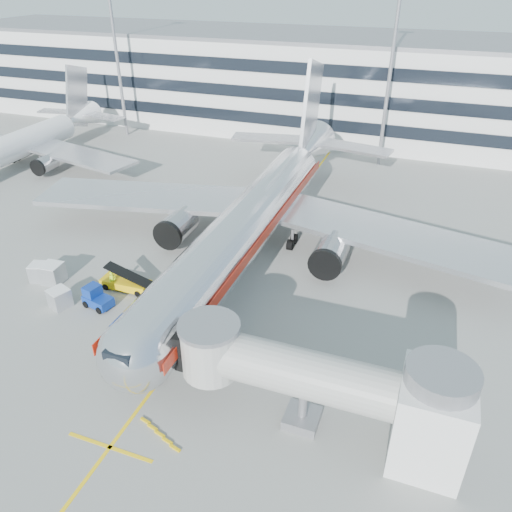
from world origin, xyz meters
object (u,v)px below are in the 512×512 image
(cargo_container_right, at_px, (53,273))
(ramp_worker, at_px, (113,281))
(baggage_tug, at_px, (96,298))
(cargo_container_left, at_px, (60,298))
(cargo_container_front, at_px, (40,272))
(belt_loader, at_px, (126,283))
(main_jet, at_px, (256,214))

(cargo_container_right, distance_m, ramp_worker, 5.97)
(ramp_worker, bearing_deg, baggage_tug, -142.91)
(cargo_container_right, xyz_separation_m, ramp_worker, (5.91, 0.89, -0.02))
(cargo_container_left, relative_size, ramp_worker, 1.09)
(baggage_tug, relative_size, ramp_worker, 1.50)
(cargo_container_right, bearing_deg, cargo_container_left, -42.99)
(cargo_container_right, relative_size, ramp_worker, 1.03)
(baggage_tug, height_order, ramp_worker, baggage_tug)
(cargo_container_right, distance_m, cargo_container_front, 1.43)
(belt_loader, distance_m, cargo_container_left, 5.73)
(cargo_container_front, bearing_deg, cargo_container_left, -31.77)
(belt_loader, distance_m, baggage_tug, 3.25)
(belt_loader, xyz_separation_m, ramp_worker, (-1.01, -0.49, 0.28))
(belt_loader, height_order, cargo_container_front, belt_loader)
(belt_loader, height_order, ramp_worker, belt_loader)
(baggage_tug, xyz_separation_m, ramp_worker, (-0.12, 2.63, 0.10))
(main_jet, bearing_deg, baggage_tug, -125.02)
(main_jet, bearing_deg, cargo_container_left, -130.21)
(baggage_tug, distance_m, ramp_worker, 2.64)
(belt_loader, bearing_deg, ramp_worker, -154.02)
(main_jet, xyz_separation_m, cargo_container_left, (-12.48, -14.76, -3.40))
(cargo_container_right, bearing_deg, baggage_tug, -16.08)
(main_jet, xyz_separation_m, belt_loader, (-8.66, -10.50, -3.58))
(belt_loader, xyz_separation_m, cargo_container_front, (-8.34, -1.47, 0.19))
(belt_loader, bearing_deg, main_jet, 50.50)
(cargo_container_front, bearing_deg, ramp_worker, 7.61)
(cargo_container_right, relative_size, cargo_container_front, 0.99)
(baggage_tug, distance_m, cargo_container_front, 7.63)
(cargo_container_right, height_order, ramp_worker, cargo_container_right)
(belt_loader, relative_size, ramp_worker, 2.60)
(cargo_container_left, xyz_separation_m, cargo_container_right, (-3.09, 2.88, 0.11))
(baggage_tug, height_order, cargo_container_front, baggage_tug)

